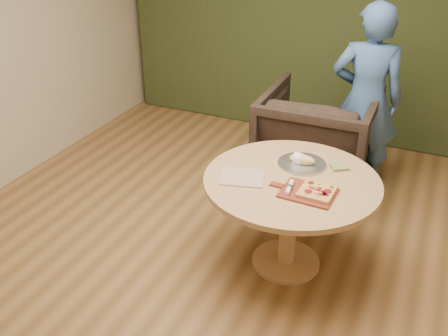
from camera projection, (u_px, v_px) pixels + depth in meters
room_shell at (219, 104)px, 2.96m from camera, size 5.04×6.04×2.84m
curtain at (333, 12)px, 5.28m from camera, size 4.80×0.14×2.78m
pedestal_table at (291, 195)px, 3.56m from camera, size 1.24×1.24×0.75m
pizza_paddle at (307, 192)px, 3.31m from camera, size 0.45×0.30×0.01m
flatbread_pizza at (317, 192)px, 3.28m from camera, size 0.23×0.23×0.04m
cutlery_roll at (290, 187)px, 3.33m from camera, size 0.05×0.20×0.03m
newspaper at (243, 177)px, 3.49m from camera, size 0.35×0.32×0.01m
serving_tray at (302, 164)px, 3.66m from camera, size 0.36×0.36×0.02m
bread_roll at (301, 159)px, 3.65m from camera, size 0.19×0.09×0.09m
green_packet at (339, 167)px, 3.61m from camera, size 0.16×0.15×0.02m
armchair at (318, 134)px, 4.69m from camera, size 1.02×0.96×1.04m
person_standing at (366, 100)px, 4.47m from camera, size 0.70×0.52×1.75m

